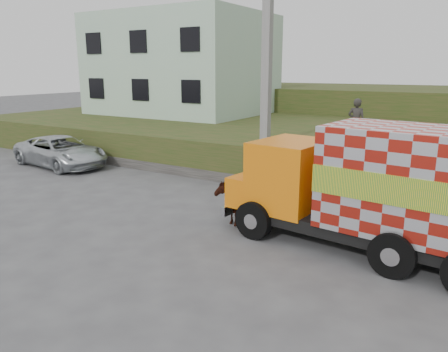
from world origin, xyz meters
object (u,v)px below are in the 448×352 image
Objects in this scene: cargo_truck at (378,189)px; cow at (233,198)px; suv at (61,151)px; pedestrian at (356,122)px; utility_pole at (266,74)px.

cow is at bearing -176.51° from cargo_truck.
cargo_truck is 14.44m from suv.
pedestrian reaches higher than suv.
cow is 6.29m from pedestrian.
utility_pole reaches higher than suv.
cow is 0.32× the size of suv.
cow is at bearing -95.30° from suv.
pedestrian is (2.84, 1.73, -1.71)m from utility_pole.
cow is at bearing 75.67° from pedestrian.
utility_pole is at bearing -71.74° from suv.
suv is (-10.20, 2.14, 0.01)m from cow.
pedestrian reaches higher than cargo_truck.
utility_pole is 5.14× the size of cow.
utility_pole is at bearing 34.53° from pedestrian.
cargo_truck is 4.12m from cow.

